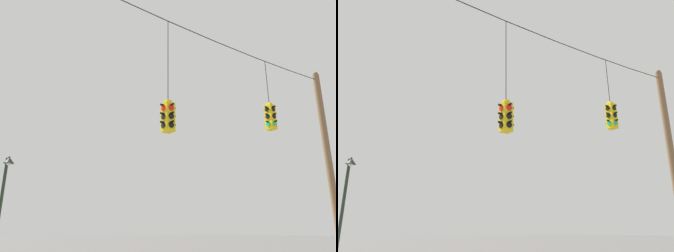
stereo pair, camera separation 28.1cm
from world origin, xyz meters
TOP-DOWN VIEW (x-y plane):
  - utility_pole_right at (8.17, -0.15)m, footprint 0.32×0.32m
  - span_wire at (-0.00, -0.15)m, footprint 16.34×0.03m
  - traffic_light_near_right_pole at (-1.14, -0.15)m, footprint 0.58×0.58m
  - traffic_light_near_left_pole at (4.10, -0.15)m, footprint 0.58×0.58m
  - street_lamp at (-4.66, 5.91)m, footprint 0.40×0.70m

SIDE VIEW (x-z plane):
  - street_lamp at x=-4.66m, z-range 0.86..5.25m
  - utility_pole_right at x=8.17m, z-range -0.01..9.39m
  - traffic_light_near_right_pole at x=-1.14m, z-range 3.05..7.14m
  - traffic_light_near_left_pole at x=4.10m, z-range 4.56..7.72m
  - span_wire at x=0.00m, z-range 8.59..8.93m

